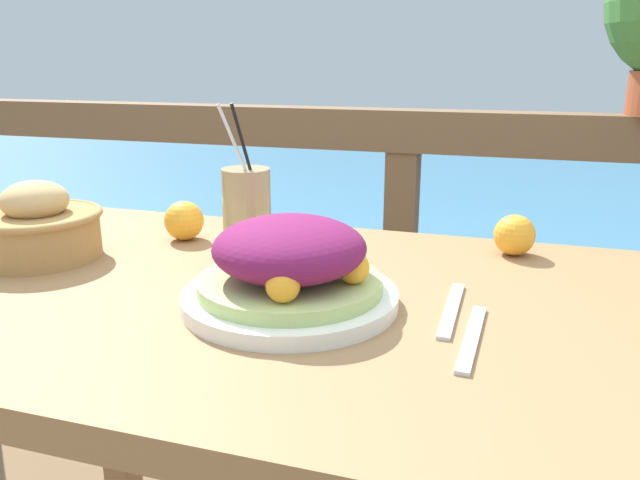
{
  "coord_description": "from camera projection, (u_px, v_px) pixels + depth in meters",
  "views": [
    {
      "loc": [
        0.24,
        -0.74,
        1.07
      ],
      "look_at": [
        -0.01,
        0.06,
        0.83
      ],
      "focal_mm": 35.0,
      "sensor_mm": 36.0,
      "label": 1
    }
  ],
  "objects": [
    {
      "name": "patio_table",
      "position": [
        316.0,
        368.0,
        0.86
      ],
      "size": [
        1.24,
        0.7,
        0.77
      ],
      "color": "#997047",
      "rests_on": "ground_plane"
    },
    {
      "name": "drink_glass",
      "position": [
        247.0,
        215.0,
        0.96
      ],
      "size": [
        0.08,
        0.08,
        0.24
      ],
      "color": "tan",
      "rests_on": "patio_table"
    },
    {
      "name": "orange_near_glass",
      "position": [
        514.0,
        235.0,
        1.0
      ],
      "size": [
        0.07,
        0.07,
        0.07
      ],
      "color": "#F9A328",
      "rests_on": "patio_table"
    },
    {
      "name": "knife",
      "position": [
        472.0,
        337.0,
        0.7
      ],
      "size": [
        0.02,
        0.18,
        0.0
      ],
      "color": "silver",
      "rests_on": "patio_table"
    },
    {
      "name": "fork",
      "position": [
        451.0,
        310.0,
        0.78
      ],
      "size": [
        0.02,
        0.18,
        0.0
      ],
      "color": "silver",
      "rests_on": "patio_table"
    },
    {
      "name": "salad_plate",
      "position": [
        290.0,
        268.0,
        0.79
      ],
      "size": [
        0.28,
        0.28,
        0.12
      ],
      "color": "white",
      "rests_on": "patio_table"
    },
    {
      "name": "sea_backdrop",
      "position": [
        472.0,
        200.0,
        3.86
      ],
      "size": [
        12.0,
        4.0,
        0.45
      ],
      "color": "teal",
      "rests_on": "ground_plane"
    },
    {
      "name": "orange_near_basket",
      "position": [
        184.0,
        221.0,
        1.08
      ],
      "size": [
        0.07,
        0.07,
        0.07
      ],
      "color": "#F9A328",
      "rests_on": "patio_table"
    },
    {
      "name": "railing_fence",
      "position": [
        402.0,
        212.0,
        1.43
      ],
      "size": [
        2.8,
        0.08,
        0.96
      ],
      "color": "brown",
      "rests_on": "ground_plane"
    },
    {
      "name": "bread_basket",
      "position": [
        38.0,
        227.0,
        0.98
      ],
      "size": [
        0.2,
        0.2,
        0.12
      ],
      "color": "#AD7F47",
      "rests_on": "patio_table"
    }
  ]
}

